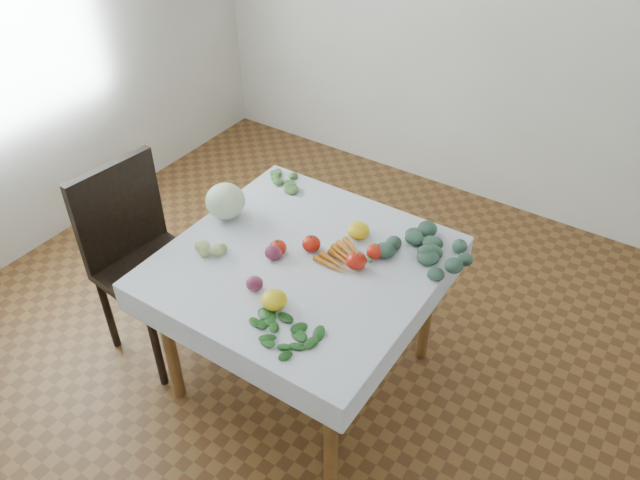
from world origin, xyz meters
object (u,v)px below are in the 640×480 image
object	(u,v)px
heirloom_back	(358,230)
cabbage	(225,201)
carrot_bunch	(343,258)
chair	(140,250)
table	(302,277)

from	to	relation	value
heirloom_back	cabbage	bearing A→B (deg)	-161.38
carrot_bunch	heirloom_back	bearing A→B (deg)	100.23
chair	cabbage	world-z (taller)	chair
cabbage	carrot_bunch	bearing A→B (deg)	1.96
table	cabbage	bearing A→B (deg)	171.47
chair	cabbage	xyz separation A→B (m)	(0.34, 0.28, 0.26)
chair	carrot_bunch	bearing A→B (deg)	17.08
cabbage	carrot_bunch	world-z (taller)	cabbage
chair	carrot_bunch	distance (m)	1.04
table	cabbage	size ratio (longest dim) A/B	5.40
cabbage	carrot_bunch	size ratio (longest dim) A/B	0.83
table	heirloom_back	world-z (taller)	heirloom_back
table	cabbage	distance (m)	0.52
heirloom_back	chair	bearing A→B (deg)	-152.94
chair	cabbage	bearing A→B (deg)	39.40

